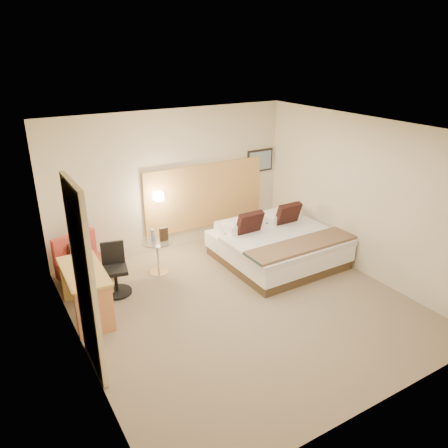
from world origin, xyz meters
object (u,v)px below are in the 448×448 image
side_table (158,255)px  desk_chair (115,273)px  desk (86,279)px  bed (277,245)px  lounge_chair (83,264)px

side_table → desk_chair: desk_chair is taller
side_table → desk: size_ratio=0.49×
bed → desk: bearing=179.8°
lounge_chair → desk: lounge_chair is taller
side_table → desk: bearing=-153.2°
lounge_chair → side_table: (1.21, -0.36, 0.02)m
lounge_chair → desk_chair: bearing=-61.3°
side_table → desk: desk is taller
bed → desk_chair: (-2.92, 0.43, 0.02)m
side_table → desk_chair: 0.91m
lounge_chair → side_table: bearing=-16.4°
lounge_chair → desk_chair: (0.35, -0.64, 0.03)m
desk_chair → side_table: bearing=18.5°
desk_chair → lounge_chair: bearing=118.7°
desk → desk_chair: (0.54, 0.42, -0.25)m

